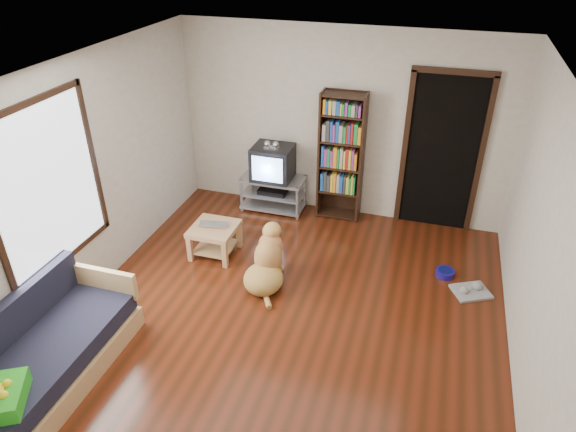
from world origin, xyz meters
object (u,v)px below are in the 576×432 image
(tv_stand, at_px, (273,192))
(dog, at_px, (267,264))
(dog_bowl, at_px, (445,273))
(bookshelf, at_px, (341,151))
(laptop, at_px, (213,227))
(grey_rag, at_px, (471,292))
(sofa, at_px, (48,354))
(coffee_table, at_px, (214,235))
(crt_tv, at_px, (273,162))

(tv_stand, relative_size, dog, 1.02)
(dog_bowl, xyz_separation_m, bookshelf, (-1.54, 1.05, 0.96))
(laptop, relative_size, grey_rag, 0.90)
(sofa, bearing_deg, bookshelf, 62.68)
(tv_stand, xyz_separation_m, sofa, (-0.97, -3.63, -0.01))
(coffee_table, xyz_separation_m, dog, (0.83, -0.38, -0.01))
(laptop, xyz_separation_m, bookshelf, (1.29, 1.45, 0.59))
(dog_bowl, xyz_separation_m, grey_rag, (0.30, -0.25, -0.03))
(dog_bowl, bearing_deg, crt_tv, 158.45)
(sofa, distance_m, coffee_table, 2.39)
(dog_bowl, xyz_separation_m, dog, (-2.00, -0.75, 0.23))
(dog_bowl, distance_m, tv_stand, 2.68)
(dog, bearing_deg, sofa, -127.31)
(tv_stand, height_order, coffee_table, tv_stand)
(dog_bowl, xyz_separation_m, coffee_table, (-2.83, -0.37, 0.24))
(crt_tv, bearing_deg, bookshelf, 4.32)
(grey_rag, distance_m, dog, 2.36)
(grey_rag, bearing_deg, coffee_table, -177.83)
(sofa, bearing_deg, coffee_table, 74.54)
(dog_bowl, distance_m, grey_rag, 0.39)
(laptop, distance_m, sofa, 2.36)
(sofa, height_order, dog, sofa)
(laptop, xyz_separation_m, coffee_table, (-0.00, 0.03, -0.13))
(grey_rag, xyz_separation_m, tv_stand, (-2.79, 1.21, 0.25))
(laptop, distance_m, dog_bowl, 2.88)
(tv_stand, distance_m, sofa, 3.76)
(laptop, bearing_deg, dog, -32.89)
(dog_bowl, relative_size, bookshelf, 0.12)
(bookshelf, bearing_deg, coffee_table, -132.14)
(laptop, distance_m, coffee_table, 0.14)
(dog_bowl, height_order, bookshelf, bookshelf)
(bookshelf, bearing_deg, dog, -104.30)
(crt_tv, height_order, sofa, crt_tv)
(bookshelf, distance_m, dog, 2.00)
(tv_stand, bearing_deg, sofa, -105.02)
(crt_tv, bearing_deg, coffee_table, -104.02)
(dog, bearing_deg, bookshelf, 75.70)
(laptop, xyz_separation_m, sofa, (-0.64, -2.27, -0.15))
(sofa, bearing_deg, crt_tv, 75.07)
(bookshelf, xyz_separation_m, dog, (-0.46, -1.80, -0.73))
(coffee_table, bearing_deg, crt_tv, 75.98)
(grey_rag, bearing_deg, tv_stand, 156.53)
(bookshelf, height_order, dog, bookshelf)
(crt_tv, xyz_separation_m, sofa, (-0.97, -3.65, -0.48))
(grey_rag, xyz_separation_m, dog, (-2.30, -0.50, 0.25))
(grey_rag, height_order, tv_stand, tv_stand)
(grey_rag, distance_m, bookshelf, 2.46)
(crt_tv, distance_m, sofa, 3.81)
(tv_stand, bearing_deg, grey_rag, -23.47)
(grey_rag, xyz_separation_m, sofa, (-3.76, -2.42, 0.25))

